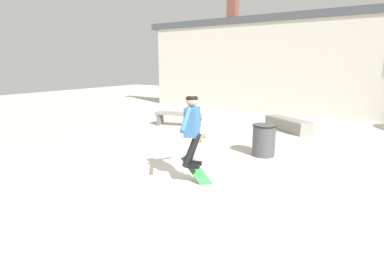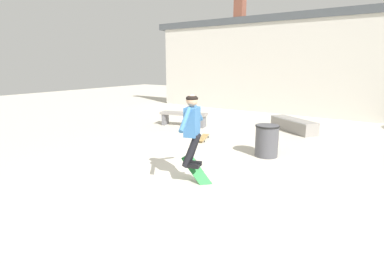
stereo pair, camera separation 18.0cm
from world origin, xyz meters
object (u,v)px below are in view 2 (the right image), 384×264
at_px(park_bench, 184,116).
at_px(skater, 192,125).
at_px(skate_ledge, 293,125).
at_px(trash_bin, 267,140).
at_px(skateboard_resting, 203,138).
at_px(skateboard_flipping, 198,174).

distance_m(park_bench, skater, 5.42).
height_order(skate_ledge, trash_bin, trash_bin).
distance_m(trash_bin, skateboard_resting, 2.22).
bearing_deg(skater, skateboard_resting, 102.27).
height_order(trash_bin, skateboard_resting, trash_bin).
bearing_deg(skateboard_resting, skater, -170.07).
bearing_deg(park_bench, skateboard_flipping, -65.56).
relative_size(skateboard_flipping, skateboard_resting, 0.80).
xyz_separation_m(park_bench, skateboard_resting, (1.67, -1.34, -0.29)).
bearing_deg(skater, skate_ledge, 70.80).
bearing_deg(skateboard_resting, park_bench, 32.55).
xyz_separation_m(skater, skateboard_flipping, (0.09, 0.08, -0.95)).
height_order(park_bench, skater, skater).
bearing_deg(skateboard_flipping, skateboard_resting, 120.36).
bearing_deg(skateboard_flipping, trash_bin, 78.66).
relative_size(skate_ledge, skater, 1.33).
bearing_deg(skateboard_resting, skate_ledge, -53.37).
height_order(park_bench, skateboard_resting, park_bench).
xyz_separation_m(trash_bin, skater, (-0.54, -2.42, 0.72)).
xyz_separation_m(skater, skateboard_resting, (-1.60, 2.91, -1.06)).
height_order(trash_bin, skateboard_flipping, trash_bin).
xyz_separation_m(trash_bin, skateboard_resting, (-2.14, 0.49, -0.34)).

